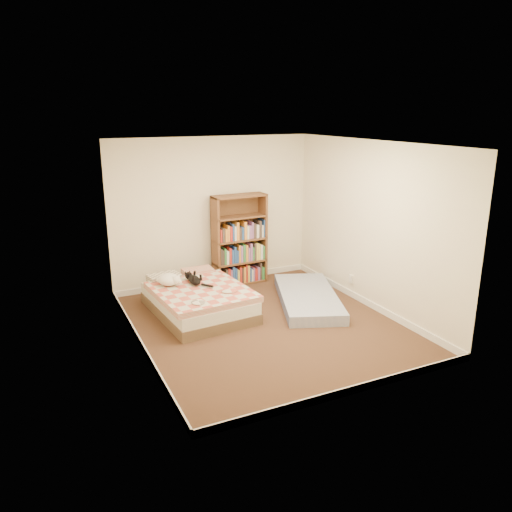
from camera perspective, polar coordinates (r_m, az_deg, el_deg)
name	(u,v)px	position (r m, az deg, el deg)	size (l,w,h in m)	color
room	(266,243)	(6.69, 1.16, 1.54)	(3.51, 4.01, 2.51)	#46281E
bed	(198,299)	(7.48, -6.70, -4.88)	(1.38, 1.82, 0.46)	brown
bookshelf	(239,251)	(8.59, -1.95, 0.54)	(0.94, 0.35, 1.55)	#552C1D
floor_mattress	(308,298)	(7.87, 5.94, -4.76)	(0.84, 1.87, 0.17)	#6876AD
black_cat	(194,279)	(7.52, -7.13, -2.64)	(0.22, 0.61, 0.14)	black
white_dog	(170,279)	(7.48, -9.84, -2.66)	(0.37, 0.40, 0.17)	white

